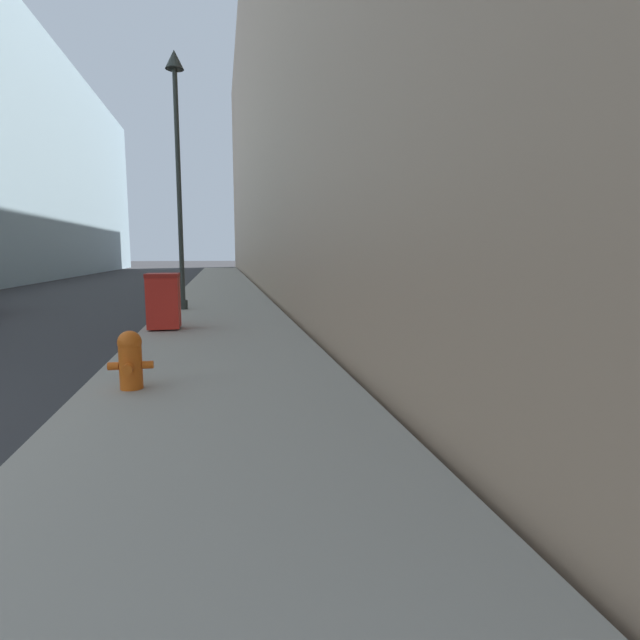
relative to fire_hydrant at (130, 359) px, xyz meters
The scene contains 5 objects.
sidewalk_right 16.19m from the fire_hydrant, 86.39° to the left, with size 3.20×60.00×0.15m.
building_right_stone 27.29m from the fire_hydrant, 70.16° to the left, with size 12.00×60.00×19.50m.
fire_hydrant is the anchor object (origin of this frame).
trash_bin 4.60m from the fire_hydrant, 91.46° to the left, with size 0.64×0.68×1.13m.
lamppost 9.28m from the fire_hydrant, 90.03° to the left, with size 0.48×0.48×6.74m.
Camera 1 is at (5.24, -4.04, 1.70)m, focal length 28.00 mm.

